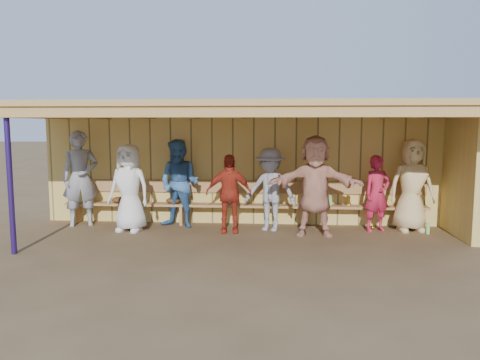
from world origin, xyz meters
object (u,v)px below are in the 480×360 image
object	(u,v)px
player_b	(129,188)
player_f	(315,186)
player_h	(412,185)
player_d	(229,194)
bench	(243,200)
player_g	(377,194)
player_e	(270,190)
player_a	(80,178)
player_c	(179,184)

from	to	relation	value
player_b	player_f	world-z (taller)	player_f
player_b	player_f	bearing A→B (deg)	9.20
player_b	player_h	xyz separation A→B (m)	(5.59, 0.44, 0.05)
player_d	bench	bearing A→B (deg)	65.56
player_g	player_e	bearing A→B (deg)	161.39
player_g	player_h	distance (m)	0.71
player_a	player_c	bearing A→B (deg)	-21.99
player_a	player_b	size ratio (longest dim) A/B	1.15
player_e	player_h	distance (m)	2.80
player_e	bench	bearing A→B (deg)	160.06
player_b	bench	bearing A→B (deg)	29.30
player_a	player_d	bearing A→B (deg)	-28.95
player_d	player_f	xyz separation A→B (m)	(1.66, -0.15, 0.19)
player_b	bench	xyz separation A→B (m)	(2.21, 0.74, -0.34)
player_d	player_g	world-z (taller)	player_d
player_e	player_a	bearing A→B (deg)	-163.68
player_c	player_g	distance (m)	3.98
player_c	player_h	xyz separation A→B (m)	(4.67, 0.00, 0.01)
player_a	player_c	size ratio (longest dim) A/B	1.10
player_a	player_h	world-z (taller)	player_a
player_e	bench	xyz separation A→B (m)	(-0.58, 0.46, -0.30)
player_d	bench	world-z (taller)	player_d
player_b	player_e	bearing A→B (deg)	16.43
player_d	player_g	distance (m)	2.94
player_a	player_h	bearing A→B (deg)	-21.99
player_b	player_h	bearing A→B (deg)	15.20
player_h	bench	bearing A→B (deg)	166.81
player_d	player_f	distance (m)	1.68
player_g	player_a	bearing A→B (deg)	158.23
player_d	player_e	bearing A→B (deg)	9.49
player_b	player_f	xyz separation A→B (m)	(3.64, -0.10, 0.09)
player_c	player_f	xyz separation A→B (m)	(2.72, -0.53, 0.05)
player_c	bench	bearing A→B (deg)	30.86
player_d	player_h	size ratio (longest dim) A/B	0.84
player_c	player_f	bearing A→B (deg)	6.39
player_g	player_b	bearing A→B (deg)	163.17
player_a	player_f	bearing A→B (deg)	-28.32
player_g	bench	size ratio (longest dim) A/B	0.20
player_c	player_d	distance (m)	1.13
player_c	player_g	bearing A→B (deg)	16.59
player_c	player_f	size ratio (longest dim) A/B	0.94
player_b	player_d	xyz separation A→B (m)	(1.98, 0.05, -0.10)
player_a	player_f	xyz separation A→B (m)	(4.81, -0.53, -0.04)
player_d	player_c	bearing A→B (deg)	153.84
player_g	bench	world-z (taller)	player_g
player_b	player_f	distance (m)	3.64
player_a	player_c	distance (m)	2.10
player_h	player_b	bearing A→B (deg)	176.44
player_b	player_g	distance (m)	4.92
player_b	player_h	size ratio (longest dim) A/B	0.94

